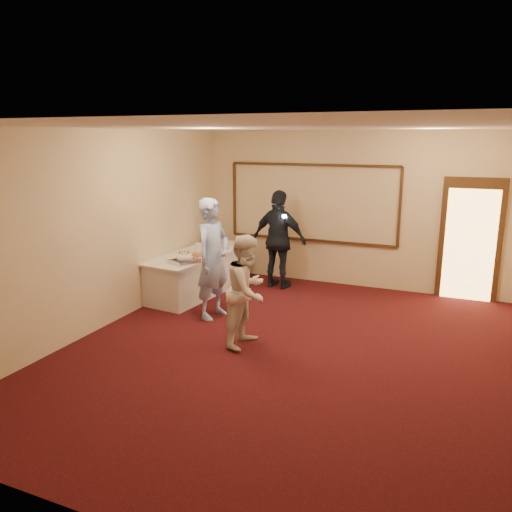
{
  "coord_description": "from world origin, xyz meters",
  "views": [
    {
      "loc": [
        2.05,
        -6.04,
        2.88
      ],
      "look_at": [
        -0.79,
        0.61,
        1.15
      ],
      "focal_mm": 35.0,
      "sensor_mm": 36.0,
      "label": 1
    }
  ],
  "objects_px": {
    "plate_stack_b": "(216,247)",
    "tart": "(198,255)",
    "guest": "(279,240)",
    "cupcake_stand": "(214,236)",
    "buffet_table": "(199,272)",
    "plate_stack_a": "(200,248)",
    "man": "(213,259)",
    "pavlova_tray": "(184,259)",
    "woman": "(248,291)"
  },
  "relations": [
    {
      "from": "tart",
      "to": "woman",
      "type": "bearing_deg",
      "value": -43.13
    },
    {
      "from": "buffet_table",
      "to": "pavlova_tray",
      "type": "distance_m",
      "value": 0.95
    },
    {
      "from": "plate_stack_a",
      "to": "woman",
      "type": "bearing_deg",
      "value": -46.52
    },
    {
      "from": "pavlova_tray",
      "to": "guest",
      "type": "xyz_separation_m",
      "value": [
        1.1,
        1.68,
        0.1
      ]
    },
    {
      "from": "plate_stack_b",
      "to": "woman",
      "type": "bearing_deg",
      "value": -53.01
    },
    {
      "from": "woman",
      "to": "plate_stack_a",
      "type": "bearing_deg",
      "value": 47.62
    },
    {
      "from": "guest",
      "to": "buffet_table",
      "type": "bearing_deg",
      "value": 42.59
    },
    {
      "from": "pavlova_tray",
      "to": "cupcake_stand",
      "type": "height_order",
      "value": "cupcake_stand"
    },
    {
      "from": "man",
      "to": "woman",
      "type": "distance_m",
      "value": 1.27
    },
    {
      "from": "man",
      "to": "guest",
      "type": "height_order",
      "value": "man"
    },
    {
      "from": "pavlova_tray",
      "to": "plate_stack_a",
      "type": "distance_m",
      "value": 0.86
    },
    {
      "from": "pavlova_tray",
      "to": "cupcake_stand",
      "type": "relative_size",
      "value": 1.33
    },
    {
      "from": "buffet_table",
      "to": "plate_stack_a",
      "type": "distance_m",
      "value": 0.47
    },
    {
      "from": "pavlova_tray",
      "to": "plate_stack_b",
      "type": "relative_size",
      "value": 3.19
    },
    {
      "from": "cupcake_stand",
      "to": "man",
      "type": "relative_size",
      "value": 0.22
    },
    {
      "from": "woman",
      "to": "guest",
      "type": "distance_m",
      "value": 2.82
    },
    {
      "from": "plate_stack_b",
      "to": "pavlova_tray",
      "type": "bearing_deg",
      "value": -92.12
    },
    {
      "from": "plate_stack_a",
      "to": "tart",
      "type": "bearing_deg",
      "value": -68.29
    },
    {
      "from": "tart",
      "to": "guest",
      "type": "bearing_deg",
      "value": 46.19
    },
    {
      "from": "woman",
      "to": "buffet_table",
      "type": "bearing_deg",
      "value": 48.6
    },
    {
      "from": "man",
      "to": "buffet_table",
      "type": "bearing_deg",
      "value": 49.83
    },
    {
      "from": "pavlova_tray",
      "to": "woman",
      "type": "bearing_deg",
      "value": -32.94
    },
    {
      "from": "buffet_table",
      "to": "cupcake_stand",
      "type": "xyz_separation_m",
      "value": [
        -0.1,
        0.84,
        0.54
      ]
    },
    {
      "from": "plate_stack_b",
      "to": "tart",
      "type": "xyz_separation_m",
      "value": [
        -0.06,
        -0.58,
        -0.05
      ]
    },
    {
      "from": "cupcake_stand",
      "to": "man",
      "type": "xyz_separation_m",
      "value": [
        0.99,
        -1.91,
        0.05
      ]
    },
    {
      "from": "buffet_table",
      "to": "tart",
      "type": "height_order",
      "value": "tart"
    },
    {
      "from": "man",
      "to": "guest",
      "type": "distance_m",
      "value": 2.0
    },
    {
      "from": "pavlova_tray",
      "to": "man",
      "type": "relative_size",
      "value": 0.29
    },
    {
      "from": "plate_stack_b",
      "to": "cupcake_stand",
      "type": "bearing_deg",
      "value": 120.25
    },
    {
      "from": "plate_stack_a",
      "to": "man",
      "type": "height_order",
      "value": "man"
    },
    {
      "from": "cupcake_stand",
      "to": "guest",
      "type": "relative_size",
      "value": 0.22
    },
    {
      "from": "buffet_table",
      "to": "plate_stack_a",
      "type": "xyz_separation_m",
      "value": [
        0.02,
        0.04,
        0.47
      ]
    },
    {
      "from": "plate_stack_b",
      "to": "guest",
      "type": "relative_size",
      "value": 0.09
    },
    {
      "from": "plate_stack_a",
      "to": "plate_stack_b",
      "type": "xyz_separation_m",
      "value": [
        0.2,
        0.23,
        -0.01
      ]
    },
    {
      "from": "buffet_table",
      "to": "cupcake_stand",
      "type": "height_order",
      "value": "cupcake_stand"
    },
    {
      "from": "cupcake_stand",
      "to": "plate_stack_a",
      "type": "xyz_separation_m",
      "value": [
        0.13,
        -0.79,
        -0.07
      ]
    },
    {
      "from": "plate_stack_a",
      "to": "woman",
      "type": "xyz_separation_m",
      "value": [
        1.83,
        -1.93,
        -0.06
      ]
    },
    {
      "from": "cupcake_stand",
      "to": "plate_stack_b",
      "type": "height_order",
      "value": "cupcake_stand"
    },
    {
      "from": "plate_stack_a",
      "to": "woman",
      "type": "height_order",
      "value": "woman"
    },
    {
      "from": "tart",
      "to": "man",
      "type": "height_order",
      "value": "man"
    },
    {
      "from": "plate_stack_b",
      "to": "plate_stack_a",
      "type": "bearing_deg",
      "value": -131.03
    },
    {
      "from": "pavlova_tray",
      "to": "plate_stack_a",
      "type": "xyz_separation_m",
      "value": [
        -0.16,
        0.85,
        0.0
      ]
    },
    {
      "from": "pavlova_tray",
      "to": "cupcake_stand",
      "type": "distance_m",
      "value": 1.67
    },
    {
      "from": "buffet_table",
      "to": "guest",
      "type": "distance_m",
      "value": 1.66
    },
    {
      "from": "plate_stack_b",
      "to": "tart",
      "type": "bearing_deg",
      "value": -96.41
    },
    {
      "from": "cupcake_stand",
      "to": "plate_stack_b",
      "type": "bearing_deg",
      "value": -59.75
    },
    {
      "from": "buffet_table",
      "to": "tart",
      "type": "distance_m",
      "value": 0.53
    },
    {
      "from": "pavlova_tray",
      "to": "woman",
      "type": "distance_m",
      "value": 1.99
    },
    {
      "from": "buffet_table",
      "to": "pavlova_tray",
      "type": "height_order",
      "value": "pavlova_tray"
    },
    {
      "from": "pavlova_tray",
      "to": "tart",
      "type": "height_order",
      "value": "pavlova_tray"
    }
  ]
}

